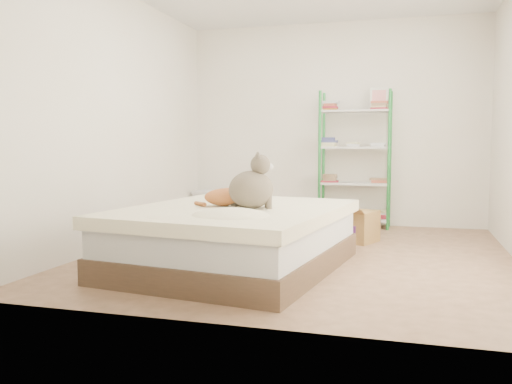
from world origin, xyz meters
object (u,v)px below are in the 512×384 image
(orange_cat, at_px, (229,195))
(cardboard_box, at_px, (352,226))
(white_bin, at_px, (208,206))
(bed, at_px, (235,238))
(grey_cat, at_px, (251,181))
(shelf_unit, at_px, (355,161))

(orange_cat, relative_size, cardboard_box, 0.81)
(cardboard_box, relative_size, white_bin, 1.45)
(cardboard_box, bearing_deg, bed, -95.90)
(orange_cat, bearing_deg, grey_cat, -42.35)
(grey_cat, relative_size, white_bin, 1.07)
(orange_cat, bearing_deg, shelf_unit, 54.44)
(bed, relative_size, white_bin, 5.37)
(bed, height_order, grey_cat, grey_cat)
(shelf_unit, distance_m, white_bin, 2.05)
(shelf_unit, relative_size, cardboard_box, 2.90)
(orange_cat, xyz_separation_m, grey_cat, (0.22, -0.10, 0.12))
(bed, distance_m, orange_cat, 0.36)
(orange_cat, relative_size, white_bin, 1.18)
(shelf_unit, xyz_separation_m, cardboard_box, (0.08, -1.04, -0.67))
(grey_cat, relative_size, shelf_unit, 0.26)
(shelf_unit, height_order, cardboard_box, shelf_unit)
(orange_cat, xyz_separation_m, white_bin, (-1.16, 2.53, -0.41))
(white_bin, bearing_deg, bed, -64.56)
(white_bin, bearing_deg, orange_cat, -65.38)
(grey_cat, bearing_deg, cardboard_box, -43.72)
(shelf_unit, bearing_deg, bed, -105.82)
(orange_cat, height_order, cardboard_box, orange_cat)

